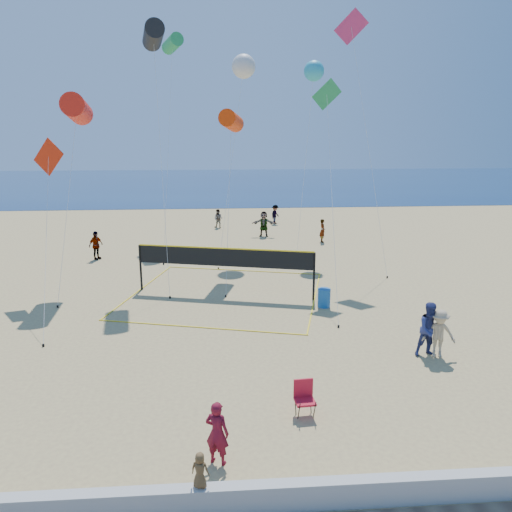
{
  "coord_description": "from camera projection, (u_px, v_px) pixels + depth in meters",
  "views": [
    {
      "loc": [
        -0.41,
        -11.43,
        7.39
      ],
      "look_at": [
        0.6,
        2.0,
        4.0
      ],
      "focal_mm": 35.0,
      "sensor_mm": 36.0,
      "label": 1
    }
  ],
  "objects": [
    {
      "name": "bystander_a",
      "position": [
        430.0,
        330.0,
        16.64
      ],
      "size": [
        0.95,
        0.76,
        1.88
      ],
      "primitive_type": "imported",
      "rotation": [
        0.0,
        0.0,
        0.05
      ],
      "color": "navy",
      "rests_on": "ground"
    },
    {
      "name": "camp_chair",
      "position": [
        304.0,
        396.0,
        13.25
      ],
      "size": [
        0.56,
        0.68,
        1.08
      ],
      "rotation": [
        0.0,
        0.0,
        0.08
      ],
      "color": "red",
      "rests_on": "ground"
    },
    {
      "name": "ground",
      "position": [
        239.0,
        425.0,
        12.88
      ],
      "size": [
        120.0,
        120.0,
        0.0
      ],
      "primitive_type": "plane",
      "color": "tan",
      "rests_on": "ground"
    },
    {
      "name": "far_person_4",
      "position": [
        275.0,
        214.0,
        40.64
      ],
      "size": [
        1.03,
        1.14,
        1.54
      ],
      "primitive_type": "imported",
      "rotation": [
        0.0,
        0.0,
        0.97
      ],
      "color": "gray",
      "rests_on": "ground"
    },
    {
      "name": "trash_barrel",
      "position": [
        324.0,
        298.0,
        21.45
      ],
      "size": [
        0.54,
        0.54,
        0.81
      ],
      "primitive_type": "cylinder",
      "rotation": [
        0.0,
        0.0,
        -0.0
      ],
      "color": "#1858A1",
      "rests_on": "ground"
    },
    {
      "name": "far_person_2",
      "position": [
        322.0,
        231.0,
        33.85
      ],
      "size": [
        0.4,
        0.59,
        1.58
      ],
      "primitive_type": "imported",
      "rotation": [
        0.0,
        0.0,
        1.61
      ],
      "color": "gray",
      "rests_on": "ground"
    },
    {
      "name": "seawall",
      "position": [
        245.0,
        498.0,
        9.91
      ],
      "size": [
        32.0,
        0.3,
        0.6
      ],
      "primitive_type": "cube",
      "color": "#ADADA9",
      "rests_on": "ground"
    },
    {
      "name": "kite_4",
      "position": [
        327.0,
        108.0,
        23.5
      ],
      "size": [
        1.51,
        7.1,
        9.82
      ],
      "rotation": [
        0.0,
        0.0,
        0.31
      ],
      "color": "#248F4A",
      "rests_on": "ground"
    },
    {
      "name": "kite_6",
      "position": [
        244.0,
        67.0,
        30.09
      ],
      "size": [
        2.73,
        6.47,
        11.87
      ],
      "rotation": [
        0.0,
        0.0,
        0.43
      ],
      "color": "silver",
      "rests_on": "ground"
    },
    {
      "name": "far_person_1",
      "position": [
        264.0,
        224.0,
        35.73
      ],
      "size": [
        1.74,
        0.84,
        1.81
      ],
      "primitive_type": "imported",
      "rotation": [
        0.0,
        0.0,
        -0.19
      ],
      "color": "gray",
      "rests_on": "ground"
    },
    {
      "name": "kite_8",
      "position": [
        173.0,
        44.0,
        33.82
      ],
      "size": [
        1.69,
        10.23,
        13.73
      ],
      "rotation": [
        0.0,
        0.0,
        0.39
      ],
      "color": "#248F4A",
      "rests_on": "ground"
    },
    {
      "name": "woman",
      "position": [
        217.0,
        433.0,
        11.24
      ],
      "size": [
        0.66,
        0.56,
        1.54
      ],
      "primitive_type": "imported",
      "rotation": [
        0.0,
        0.0,
        2.73
      ],
      "color": "maroon",
      "rests_on": "ground"
    },
    {
      "name": "kite_1",
      "position": [
        153.0,
        35.0,
        23.91
      ],
      "size": [
        1.41,
        5.6,
        12.45
      ],
      "rotation": [
        0.0,
        0.0,
        0.2
      ],
      "color": "black",
      "rests_on": "ground"
    },
    {
      "name": "kite_0",
      "position": [
        77.0,
        109.0,
        23.43
      ],
      "size": [
        1.35,
        5.56,
        9.09
      ],
      "rotation": [
        0.0,
        0.0,
        0.1
      ],
      "color": "red",
      "rests_on": "ground"
    },
    {
      "name": "far_person_3",
      "position": [
        218.0,
        219.0,
        38.88
      ],
      "size": [
        0.86,
        0.78,
        1.45
      ],
      "primitive_type": "imported",
      "rotation": [
        0.0,
        0.0,
        -0.4
      ],
      "color": "gray",
      "rests_on": "ground"
    },
    {
      "name": "kite_5",
      "position": [
        353.0,
        40.0,
        26.14
      ],
      "size": [
        2.41,
        4.07,
        13.59
      ],
      "rotation": [
        0.0,
        0.0,
        -0.12
      ],
      "color": "#C32B5D",
      "rests_on": "ground"
    },
    {
      "name": "kite_3",
      "position": [
        48.0,
        164.0,
        22.36
      ],
      "size": [
        2.25,
        7.32,
        7.1
      ],
      "rotation": [
        0.0,
        0.0,
        -0.27
      ],
      "color": "red",
      "rests_on": "ground"
    },
    {
      "name": "bystander_b",
      "position": [
        439.0,
        333.0,
        16.61
      ],
      "size": [
        1.2,
        0.88,
        1.66
      ],
      "primitive_type": "imported",
      "rotation": [
        0.0,
        0.0,
        -0.27
      ],
      "color": "tan",
      "rests_on": "ground"
    },
    {
      "name": "kite_2",
      "position": [
        231.0,
        121.0,
        26.25
      ],
      "size": [
        1.43,
        6.73,
        8.48
      ],
      "rotation": [
        0.0,
        0.0,
        -0.26
      ],
      "color": "red",
      "rests_on": "ground"
    },
    {
      "name": "ocean",
      "position": [
        221.0,
        183.0,
        72.83
      ],
      "size": [
        140.0,
        50.0,
        0.03
      ],
      "primitive_type": "cube",
      "color": "navy",
      "rests_on": "ground"
    },
    {
      "name": "volleyball_net",
      "position": [
        224.0,
        263.0,
        22.78
      ],
      "size": [
        10.19,
        10.09,
        2.24
      ],
      "rotation": [
        0.0,
        0.0,
        -0.26
      ],
      "color": "black",
      "rests_on": "ground"
    },
    {
      "name": "toddler",
      "position": [
        200.0,
        470.0,
        9.7
      ],
      "size": [
        0.42,
        0.33,
        0.75
      ],
      "primitive_type": "imported",
      "rotation": [
        0.0,
        0.0,
        2.85
      ],
      "color": "brown",
      "rests_on": "seawall"
    },
    {
      "name": "kite_7",
      "position": [
        314.0,
        71.0,
        29.92
      ],
      "size": [
        1.97,
        3.44,
        11.48
      ],
      "rotation": [
        0.0,
        0.0,
        -0.1
      ],
      "color": "#289EBC",
      "rests_on": "ground"
    },
    {
      "name": "far_person_0",
      "position": [
        96.0,
        245.0,
        29.31
      ],
      "size": [
        0.91,
        1.04,
        1.69
      ],
      "primitive_type": "imported",
      "rotation": [
        0.0,
        0.0,
        0.94
      ],
      "color": "gray",
      "rests_on": "ground"
    }
  ]
}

